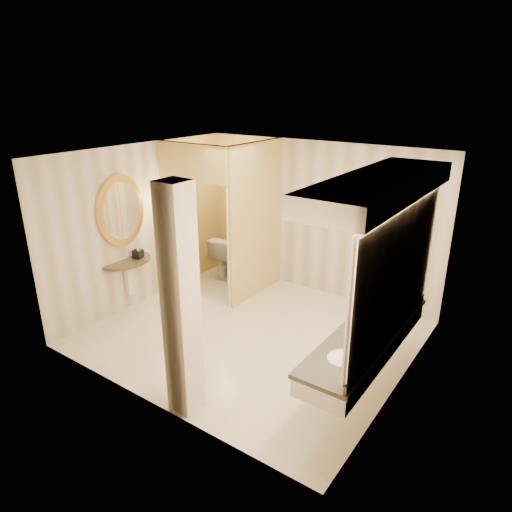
# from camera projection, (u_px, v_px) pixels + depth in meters

# --- Properties ---
(floor) EXTENTS (4.50, 4.50, 0.00)m
(floor) POSITION_uv_depth(u_px,v_px,m) (251.00, 334.00, 6.98)
(floor) COLOR white
(floor) RESTS_ON ground
(ceiling) EXTENTS (4.50, 4.50, 0.00)m
(ceiling) POSITION_uv_depth(u_px,v_px,m) (251.00, 155.00, 6.02)
(ceiling) COLOR white
(ceiling) RESTS_ON wall_back
(wall_back) EXTENTS (4.50, 0.02, 2.70)m
(wall_back) POSITION_uv_depth(u_px,v_px,m) (317.00, 219.00, 8.03)
(wall_back) COLOR beige
(wall_back) RESTS_ON floor
(wall_front) EXTENTS (4.50, 0.02, 2.70)m
(wall_front) POSITION_uv_depth(u_px,v_px,m) (144.00, 302.00, 4.97)
(wall_front) COLOR beige
(wall_front) RESTS_ON floor
(wall_left) EXTENTS (0.02, 4.00, 2.70)m
(wall_left) POSITION_uv_depth(u_px,v_px,m) (143.00, 225.00, 7.71)
(wall_left) COLOR beige
(wall_left) RESTS_ON floor
(wall_right) EXTENTS (0.02, 4.00, 2.70)m
(wall_right) POSITION_uv_depth(u_px,v_px,m) (408.00, 289.00, 5.29)
(wall_right) COLOR beige
(wall_right) RESTS_ON floor
(toilet_closet) EXTENTS (1.50, 1.55, 2.70)m
(toilet_closet) POSITION_uv_depth(u_px,v_px,m) (231.00, 220.00, 7.84)
(toilet_closet) COLOR #EDD97C
(toilet_closet) RESTS_ON floor
(wall_sconce) EXTENTS (0.14, 0.14, 0.42)m
(wall_sconce) POSITION_uv_depth(u_px,v_px,m) (174.00, 200.00, 7.73)
(wall_sconce) COLOR #C0913D
(wall_sconce) RESTS_ON toilet_closet
(vanity) EXTENTS (0.75, 2.65, 2.09)m
(vanity) POSITION_uv_depth(u_px,v_px,m) (375.00, 273.00, 5.03)
(vanity) COLOR silver
(vanity) RESTS_ON floor
(console_shelf) EXTENTS (0.89, 0.89, 1.90)m
(console_shelf) POSITION_uv_depth(u_px,v_px,m) (123.00, 233.00, 7.34)
(console_shelf) COLOR black
(console_shelf) RESTS_ON floor
(pillar) EXTENTS (0.31, 0.31, 2.70)m
(pillar) POSITION_uv_depth(u_px,v_px,m) (181.00, 304.00, 4.93)
(pillar) COLOR silver
(pillar) RESTS_ON floor
(tissue_box) EXTENTS (0.17, 0.17, 0.14)m
(tissue_box) POSITION_uv_depth(u_px,v_px,m) (138.00, 254.00, 7.54)
(tissue_box) COLOR black
(tissue_box) RESTS_ON console_shelf
(toilet) EXTENTS (0.54, 0.85, 0.82)m
(toilet) POSITION_uv_depth(u_px,v_px,m) (229.00, 255.00, 9.00)
(toilet) COLOR white
(toilet) RESTS_ON floor
(soap_bottle_a) EXTENTS (0.06, 0.06, 0.13)m
(soap_bottle_a) POSITION_uv_depth(u_px,v_px,m) (378.00, 318.00, 5.48)
(soap_bottle_a) COLOR beige
(soap_bottle_a) RESTS_ON vanity
(soap_bottle_b) EXTENTS (0.09, 0.09, 0.11)m
(soap_bottle_b) POSITION_uv_depth(u_px,v_px,m) (361.00, 336.00, 5.11)
(soap_bottle_b) COLOR silver
(soap_bottle_b) RESTS_ON vanity
(soap_bottle_c) EXTENTS (0.08, 0.08, 0.19)m
(soap_bottle_c) POSITION_uv_depth(u_px,v_px,m) (365.00, 326.00, 5.25)
(soap_bottle_c) COLOR #C6B28C
(soap_bottle_c) RESTS_ON vanity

